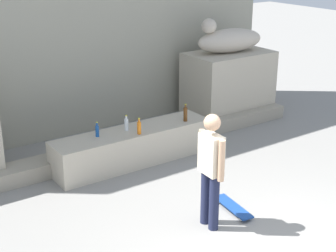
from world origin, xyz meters
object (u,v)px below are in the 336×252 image
(skater, at_px, (211,166))
(bottle_brown, at_px, (185,114))
(statue_reclining_right, at_px, (229,40))
(skateboard, at_px, (233,207))
(bottle_orange, at_px, (139,127))
(bottle_clear, at_px, (126,124))
(bottle_blue, at_px, (97,131))

(skater, distance_m, bottle_brown, 2.67)
(statue_reclining_right, height_order, skateboard, statue_reclining_right)
(skater, xyz_separation_m, bottle_orange, (0.24, 2.25, -0.17))
(statue_reclining_right, relative_size, bottle_clear, 5.84)
(bottle_brown, bearing_deg, skateboard, -108.50)
(skater, bearing_deg, skateboard, 105.57)
(skateboard, distance_m, bottle_clear, 2.53)
(skateboard, relative_size, bottle_brown, 2.47)
(bottle_brown, xyz_separation_m, bottle_orange, (-1.06, -0.08, -0.02))
(bottle_blue, bearing_deg, skateboard, -68.11)
(statue_reclining_right, bearing_deg, bottle_clear, 24.17)
(skater, height_order, bottle_blue, skater)
(bottle_clear, bearing_deg, bottle_brown, -9.94)
(statue_reclining_right, relative_size, bottle_brown, 5.00)
(skater, xyz_separation_m, bottle_clear, (0.15, 2.53, -0.18))
(bottle_orange, bearing_deg, bottle_clear, 107.97)
(bottle_brown, height_order, bottle_orange, bottle_brown)
(skater, xyz_separation_m, bottle_blue, (-0.42, 2.55, -0.19))
(bottle_brown, relative_size, bottle_clear, 1.17)
(skater, relative_size, bottle_orange, 5.69)
(statue_reclining_right, bearing_deg, bottle_brown, 37.21)
(statue_reclining_right, height_order, bottle_clear, statue_reclining_right)
(bottle_brown, bearing_deg, bottle_orange, -175.75)
(statue_reclining_right, bearing_deg, bottle_orange, 29.22)
(skater, bearing_deg, bottle_orange, 177.21)
(skater, relative_size, bottle_brown, 5.04)
(bottle_blue, relative_size, bottle_clear, 0.94)
(statue_reclining_right, height_order, skater, statue_reclining_right)
(bottle_brown, xyz_separation_m, bottle_blue, (-1.71, 0.23, -0.03))
(skater, height_order, bottle_clear, skater)
(skater, relative_size, bottle_blue, 6.27)
(bottle_clear, bearing_deg, skateboard, -80.31)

